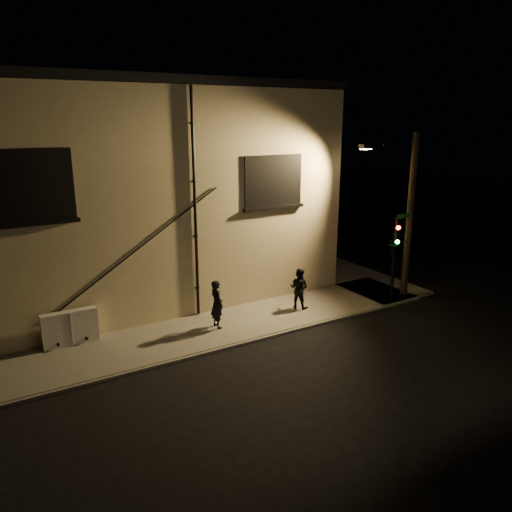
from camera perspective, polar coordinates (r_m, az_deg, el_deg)
ground at (r=17.84m, az=2.75°, el=-8.94°), size 90.00×90.00×0.00m
sidewalk at (r=21.87m, az=-0.97°, el=-4.04°), size 21.00×16.00×0.12m
building at (r=23.45m, az=-15.88°, el=7.65°), size 16.20×12.23×8.80m
utility_cabinet at (r=17.67m, az=-20.47°, el=-7.71°), size 1.78×0.30×1.17m
pedestrian_a at (r=17.82m, az=-4.51°, el=-5.50°), size 0.43×0.65×1.76m
pedestrian_b at (r=19.69m, az=4.93°, el=-3.68°), size 0.92×0.98×1.61m
traffic_signal at (r=20.56m, az=15.44°, el=1.30°), size 1.36×2.11×3.57m
streetlamp_pole at (r=21.39m, az=16.87°, el=4.85°), size 2.02×1.38×6.86m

